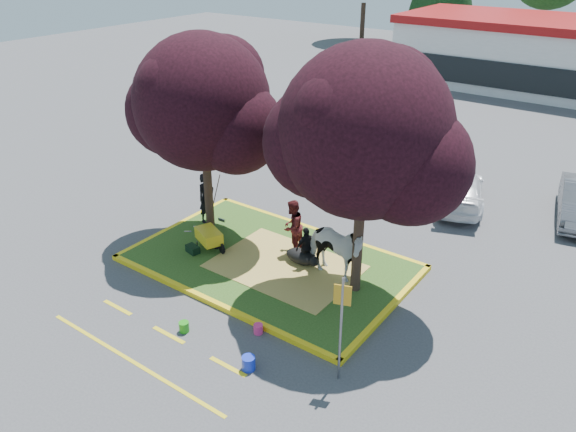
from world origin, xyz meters
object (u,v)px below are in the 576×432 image
Objects in this scene: cow at (334,250)px; handler at (206,198)px; bucket_pink at (258,329)px; car_silver at (306,135)px; bucket_green at (184,327)px; sign_post at (341,318)px; car_black at (223,129)px; bucket_blue at (249,363)px; calf at (301,256)px; wheelbarrow at (209,236)px.

cow is 1.22× the size of handler.
bucket_pink is 0.07× the size of car_silver.
bucket_green is at bearing -146.30° from bucket_pink.
handler is (-5.44, 0.50, -0.03)m from cow.
bucket_green is at bearing 172.24° from sign_post.
car_black is 1.21× the size of car_silver.
handler reaches higher than bucket_blue.
cow is 12.85m from car_black.
calf is 0.24× the size of car_black.
calf is (-1.20, 0.10, -0.68)m from cow.
sign_post is (6.28, -2.47, 1.11)m from wheelbarrow.
calf is 11.81m from car_black.
car_black reaches higher than bucket_blue.
cow is at bearing 103.99° from sign_post.
car_silver is (-7.52, 13.45, 0.42)m from bucket_blue.
handler reaches higher than bucket_green.
handler is 2.02m from wheelbarrow.
bucket_pink is at bearing -39.04° from car_black.
bucket_blue is at bearing -46.74° from calf.
cow is 3.31m from bucket_pink.
handler is at bearing 140.31° from bucket_blue.
wheelbarrow is at bearing -137.08° from calf.
wheelbarrow is at bearing 142.17° from bucket_blue.
sign_post is at bearing 11.83° from bucket_green.
bucket_pink is at bearing 118.86° from bucket_blue.
sign_post reaches higher than bucket_pink.
wheelbarrow is at bearing 106.31° from cow.
cow is at bearing 94.89° from bucket_blue.
sign_post reaches higher than bucket_green.
cow is at bearing -87.29° from handler.
handler is 8.62m from sign_post.
bucket_blue is at bearing 101.66° from car_silver.
car_silver is at bearing 111.66° from bucket_green.
handler is 8.80m from car_silver.
wheelbarrow is 6.64× the size of bucket_pink.
bucket_blue is (0.37, -4.33, -0.88)m from cow.
bucket_pink is (-2.50, 0.20, -1.58)m from sign_post.
sign_post is 15.66m from car_silver.
car_black is at bearing 60.03° from cow.
wheelbarrow is at bearing 138.95° from sign_post.
car_black is at bearing 11.68° from car_silver.
calf reaches higher than bucket_blue.
wheelbarrow is 0.47× the size of car_silver.
cow is at bearing 35.87° from wheelbarrow.
car_black is at bearing 167.10° from calf.
car_black is at bearing 46.10° from handler.
bucket_green is at bearing 94.09° from car_silver.
calf is 0.28× the size of car_silver.
car_silver reaches higher than bucket_blue.
bucket_green is at bearing -33.13° from wheelbarrow.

